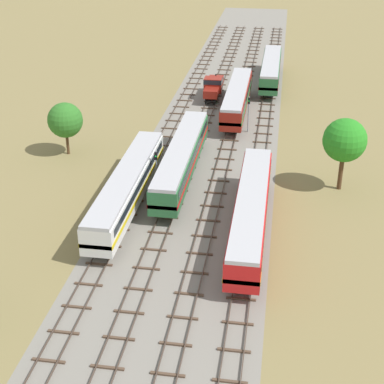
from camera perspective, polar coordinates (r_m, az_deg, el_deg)
name	(u,v)px	position (r m, az deg, el deg)	size (l,w,h in m)	color
ground_plane	(219,122)	(83.64, 2.60, 6.67)	(480.00, 480.00, 0.00)	olive
ballast_bed	(219,122)	(83.64, 2.60, 6.67)	(16.61, 176.00, 0.01)	gray
track_far_left	(176,117)	(85.38, -1.56, 7.22)	(2.40, 126.00, 0.29)	#47382D
track_left	(205,118)	(84.76, 1.26, 7.07)	(2.40, 126.00, 0.29)	#47382D
track_centre_left	(235,120)	(84.34, 4.11, 6.90)	(2.40, 126.00, 0.29)	#47382D
track_centre	(265,122)	(84.14, 6.98, 6.71)	(2.40, 126.00, 0.29)	#47382D
passenger_coach_centre_nearest	(251,210)	(55.52, 5.67, -1.69)	(2.96, 22.00, 3.80)	red
passenger_coach_far_left_near	(127,185)	(60.07, -6.20, 0.65)	(2.96, 22.00, 3.80)	white
passenger_coach_left_mid	(182,157)	(66.00, -1.00, 3.34)	(2.96, 22.00, 3.80)	#286638
diesel_railcar_centre_left_midfar	(237,97)	(86.04, 4.33, 9.04)	(2.96, 20.50, 3.80)	maroon
shunter_loco_left_far	(213,86)	(93.03, 2.07, 10.13)	(2.74, 8.46, 3.10)	maroon
diesel_railcar_centre_farther	(271,69)	(100.95, 7.56, 11.64)	(2.96, 20.50, 3.80)	#286638
signal_post_nearest	(156,166)	(63.04, -3.44, 2.52)	(0.28, 0.47, 4.72)	gray
signal_post_near	(249,110)	(79.43, 5.44, 7.85)	(0.28, 0.47, 4.91)	gray
lineside_tree_0	(65,120)	(73.43, -12.05, 6.74)	(4.24, 4.24, 6.50)	#4C331E
lineside_tree_2	(345,140)	(64.50, 14.41, 4.80)	(4.63, 4.63, 8.00)	#4C331E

